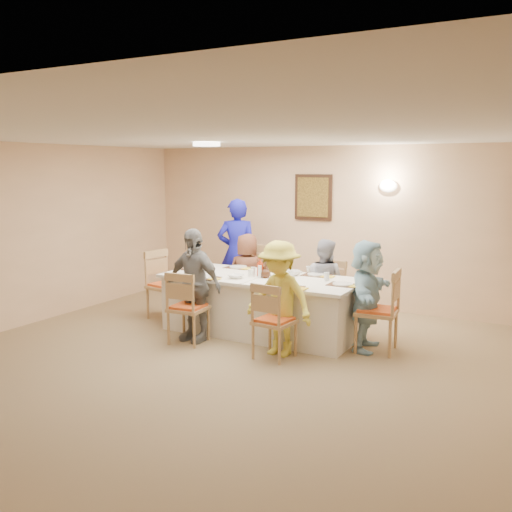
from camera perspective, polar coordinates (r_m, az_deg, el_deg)
The scene contains 44 objects.
ground at distance 6.27m, azimuth -4.65°, elevation -11.44°, with size 7.00×7.00×0.00m, color #9D825B.
room_walls at distance 5.91m, azimuth -4.83°, elevation 2.46°, with size 7.00×7.00×7.00m.
wall_picture at distance 9.09m, azimuth 5.74°, elevation 5.87°, with size 0.62×0.05×0.72m.
wall_sconce at distance 8.66m, azimuth 13.07°, elevation 6.86°, with size 0.26×0.09×0.18m, color white.
ceiling_light at distance 7.68m, azimuth -4.97°, elevation 11.07°, with size 0.36×0.36×0.05m, color white.
dining_table at distance 7.52m, azimuth 0.54°, elevation -4.91°, with size 2.60×1.10×0.76m, color white.
chair_back_left at distance 8.45m, azimuth -0.48°, elevation -2.43°, with size 0.49×0.49×1.03m, color tan, non-canonical shape.
chair_back_right at distance 7.96m, azimuth 7.09°, elevation -3.70°, with size 0.43×0.43×0.89m, color tan, non-canonical shape.
chair_front_left at distance 7.15m, azimuth -6.78°, elevation -5.05°, with size 0.44×0.44×0.92m, color tan, non-canonical shape.
chair_front_right at distance 6.54m, azimuth 1.87°, elevation -6.40°, with size 0.43×0.43×0.90m, color tan, non-canonical shape.
chair_left_end at distance 8.32m, azimuth -8.92°, elevation -2.85°, with size 0.48×0.48×0.99m, color tan, non-canonical shape.
chair_right_end at distance 6.91m, azimuth 11.99°, elevation -5.30°, with size 0.48×0.48×1.00m, color tan, non-canonical shape.
diner_back_left at distance 8.33m, azimuth -0.89°, elevation -1.91°, with size 0.66×0.50×1.22m, color brown.
diner_back_right at distance 7.82m, azimuth 6.79°, elevation -2.72°, with size 0.61×0.49×1.22m, color #9E9FB1.
diner_front_left at distance 7.18m, azimuth -6.26°, elevation -2.89°, with size 0.87×0.44×1.43m, color gray.
diner_front_right at distance 6.59m, azimuth 2.35°, elevation -4.28°, with size 0.93×0.62×1.34m, color #EFE047.
diner_right_end at distance 6.91m, azimuth 11.00°, elevation -3.88°, with size 0.54×1.27×1.33m, color #A9D7E9.
caregiver at distance 8.92m, azimuth -1.91°, elevation 0.33°, with size 0.74×0.65×1.69m, color #181AB6.
placemat_fl at distance 7.38m, azimuth -5.11°, elevation -2.15°, with size 0.36×0.27×0.01m, color #472B19.
plate_fl at distance 7.38m, azimuth -5.11°, elevation -2.08°, with size 0.25×0.25×0.02m, color white.
napkin_fl at distance 7.25m, azimuth -4.15°, elevation -2.30°, with size 0.13×0.13×0.01m, color yellow.
placemat_fr at distance 6.80m, azimuth 3.33°, elevation -3.09°, with size 0.33×0.25×0.01m, color #472B19.
plate_fr at distance 6.80m, azimuth 3.33°, elevation -3.01°, with size 0.22×0.22×0.01m, color white.
napkin_fr at distance 6.68m, azimuth 4.54°, elevation -3.26°, with size 0.14×0.14×0.01m, color yellow.
placemat_bl at distance 8.08m, azimuth -1.80°, elevation -1.16°, with size 0.36×0.27×0.01m, color #472B19.
plate_bl at distance 8.08m, azimuth -1.80°, elevation -1.09°, with size 0.25×0.25×0.02m, color white.
napkin_bl at distance 7.95m, azimuth -0.86°, elevation -1.27°, with size 0.14×0.14×0.01m, color yellow.
placemat_br at distance 7.55m, azimuth 6.07°, elevation -1.92°, with size 0.36×0.27×0.01m, color #472B19.
plate_br at distance 7.55m, azimuth 6.07°, elevation -1.84°, with size 0.24×0.24×0.02m, color white.
napkin_br at distance 7.44m, azimuth 7.20°, elevation -2.05°, with size 0.15×0.15×0.01m, color yellow.
placemat_le at distance 8.00m, azimuth -6.42°, elevation -1.31°, with size 0.34×0.25×0.01m, color #472B19.
plate_le at distance 8.00m, azimuth -6.42°, elevation -1.24°, with size 0.24×0.24×0.02m, color white.
napkin_le at distance 7.86m, azimuth -5.55°, elevation -1.43°, with size 0.14×0.14×0.01m, color yellow.
placemat_re at distance 6.99m, azimuth 8.68°, elevation -2.86°, with size 0.36×0.26×0.01m, color #472B19.
plate_re at distance 6.98m, azimuth 8.68°, elevation -2.78°, with size 0.25×0.25×0.02m, color white.
napkin_re at distance 6.88m, azimuth 9.94°, elevation -3.01°, with size 0.13×0.13×0.01m, color yellow.
teacup_a at distance 7.57m, azimuth -5.88°, elevation -1.59°, with size 0.13×0.13×0.09m, color white.
teacup_b at distance 7.73m, azimuth 5.37°, elevation -1.35°, with size 0.10×0.10×0.09m, color white.
bowl_a at distance 7.32m, azimuth -2.03°, elevation -2.05°, with size 0.20×0.20×0.05m, color white.
bowl_b at distance 7.53m, azimuth 3.66°, elevation -1.70°, with size 0.26×0.26×0.06m, color white.
condiment_ketchup at distance 7.45m, azimuth 0.41°, elevation -1.10°, with size 0.12×0.12×0.24m, color #BB2F10.
condiment_brown at distance 7.46m, azimuth 1.03°, elevation -1.32°, with size 0.10×0.10×0.18m, color #3D1E10.
condiment_malt at distance 7.33m, azimuth 0.98°, elevation -1.59°, with size 0.13×0.13×0.16m, color #3D1E10.
drinking_glass at distance 7.54m, azimuth -0.28°, elevation -1.48°, with size 0.06×0.06×0.10m, color silver.
Camera 1 is at (3.25, -4.89, 2.17)m, focal length 40.00 mm.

